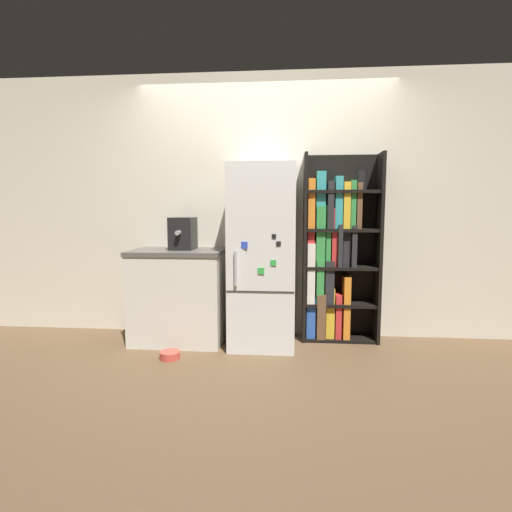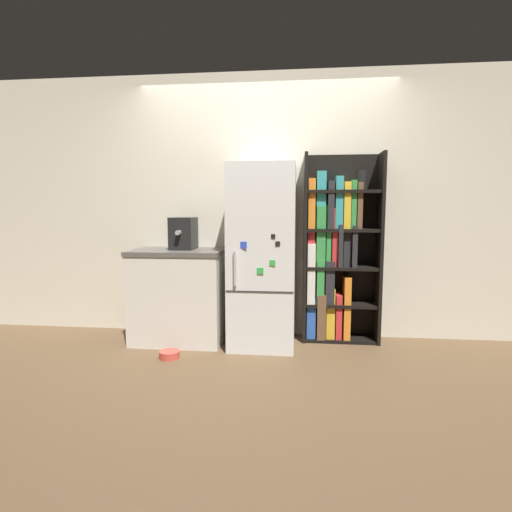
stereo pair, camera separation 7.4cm
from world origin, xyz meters
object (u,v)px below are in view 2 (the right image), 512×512
Objects in this scene: pet_bowl at (169,354)px; refrigerator at (263,256)px; bookshelf at (334,254)px; espresso_machine at (183,233)px.

refrigerator is at bearing 31.34° from pet_bowl.
bookshelf is 1.78m from pet_bowl.
refrigerator is 0.93× the size of bookshelf.
pet_bowl is at bearing -148.66° from refrigerator.
espresso_machine is at bearing -174.30° from bookshelf.
refrigerator is 1.20m from pet_bowl.
bookshelf reaches higher than pet_bowl.
espresso_machine is 1.92× the size of pet_bowl.
refrigerator reaches higher than espresso_machine.
pet_bowl is (0.01, -0.52, -1.01)m from espresso_machine.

